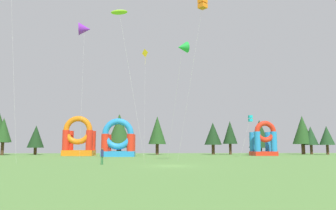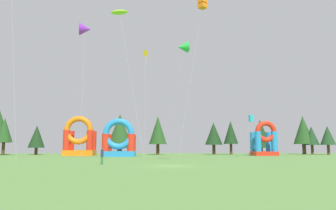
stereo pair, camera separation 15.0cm
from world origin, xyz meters
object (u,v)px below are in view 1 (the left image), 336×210
inflatable_orange_dome (118,143)px  inflatable_yellow_castle (264,142)px  kite_yellow_diamond (146,54)px  kite_lime_parafoil (119,12)px  kite_purple_delta (84,29)px  person_midfield (102,155)px  kite_cyan_box (250,118)px  kite_orange_box (203,4)px  inflatable_blue_arch (79,141)px  kite_green_delta (183,47)px

inflatable_orange_dome → inflatable_yellow_castle: 29.45m
kite_yellow_diamond → kite_lime_parafoil: (-2.75, -28.45, -2.92)m
kite_purple_delta → kite_lime_parafoil: size_ratio=1.26×
person_midfield → kite_cyan_box: bearing=-177.9°
kite_lime_parafoil → inflatable_orange_dome: kite_lime_parafoil is taller
kite_yellow_diamond → kite_orange_box: size_ratio=1.12×
kite_cyan_box → inflatable_blue_arch: bearing=160.4°
kite_orange_box → kite_cyan_box: size_ratio=2.72×
kite_green_delta → inflatable_blue_arch: bearing=124.2°
kite_green_delta → inflatable_yellow_castle: size_ratio=2.15×
kite_green_delta → kite_lime_parafoil: bearing=-174.8°
kite_green_delta → kite_orange_box: 5.72m
kite_lime_parafoil → inflatable_yellow_castle: bearing=45.1°
kite_lime_parafoil → kite_purple_delta: bearing=114.1°
kite_green_delta → kite_cyan_box: (13.26, 15.88, -7.61)m
inflatable_orange_dome → person_midfield: bearing=-87.9°
kite_yellow_diamond → inflatable_yellow_castle: (24.30, -1.35, -18.54)m
kite_orange_box → kite_green_delta: bearing=135.8°
inflatable_blue_arch → inflatable_yellow_castle: bearing=-1.2°
kite_cyan_box → inflatable_yellow_castle: 12.63m
kite_purple_delta → kite_yellow_diamond: kite_purple_delta is taller
kite_green_delta → kite_cyan_box: bearing=50.1°
kite_cyan_box → kite_orange_box: bearing=-121.3°
kite_yellow_diamond → inflatable_yellow_castle: kite_yellow_diamond is taller
kite_orange_box → inflatable_yellow_castle: (16.84, 28.57, -16.29)m
inflatable_yellow_castle → kite_purple_delta: bearing=-165.2°
kite_orange_box → person_midfield: 21.47m
kite_orange_box → kite_lime_parafoil: kite_orange_box is taller
kite_green_delta → person_midfield: (-8.96, -5.22, -13.27)m
kite_green_delta → inflatable_yellow_castle: bearing=54.1°
kite_yellow_diamond → inflatable_blue_arch: kite_yellow_diamond is taller
kite_yellow_diamond → kite_cyan_box: size_ratio=3.06×
inflatable_blue_arch → inflatable_yellow_castle: (37.54, -0.78, -0.19)m
kite_cyan_box → kite_green_delta: bearing=-129.9°
kite_lime_parafoil → inflatable_yellow_castle: size_ratio=2.70×
kite_yellow_diamond → person_midfield: (-3.76, -32.95, -20.30)m
kite_yellow_diamond → kite_green_delta: bearing=-79.4°
person_midfield → kite_green_delta: bearing=168.8°
person_midfield → inflatable_yellow_castle: inflatable_yellow_castle is taller
kite_purple_delta → kite_cyan_box: (29.20, -1.26, -16.02)m
inflatable_orange_dome → inflatable_yellow_castle: (29.06, 4.79, 0.25)m
kite_lime_parafoil → inflatable_blue_arch: bearing=110.6°
kite_lime_parafoil → kite_cyan_box: bearing=38.0°
inflatable_yellow_castle → kite_cyan_box: bearing=-119.1°
kite_cyan_box → inflatable_orange_dome: bearing=166.2°
kite_yellow_diamond → inflatable_orange_dome: (-4.76, -6.14, -18.79)m
kite_orange_box → kite_lime_parafoil: bearing=171.8°
kite_orange_box → inflatable_orange_dome: kite_orange_box is taller
kite_orange_box → person_midfield: (-11.22, -3.02, -18.05)m
kite_yellow_diamond → kite_orange_box: (7.46, -29.93, -2.25)m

